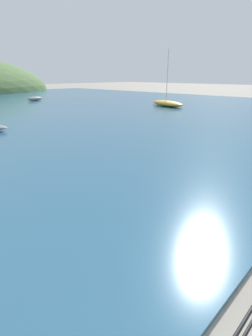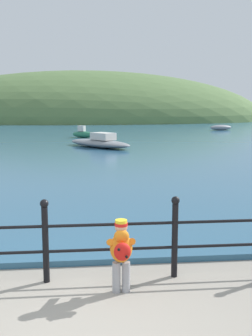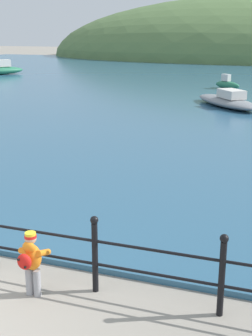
{
  "view_description": "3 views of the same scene",
  "coord_description": "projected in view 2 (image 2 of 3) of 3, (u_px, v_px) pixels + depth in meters",
  "views": [
    {
      "loc": [
        -4.04,
        0.94,
        3.45
      ],
      "look_at": [
        1.43,
        6.2,
        0.75
      ],
      "focal_mm": 28.0,
      "sensor_mm": 36.0,
      "label": 1
    },
    {
      "loc": [
        0.23,
        -3.88,
        2.47
      ],
      "look_at": [
        1.09,
        4.87,
        1.1
      ],
      "focal_mm": 42.0,
      "sensor_mm": 36.0,
      "label": 2
    },
    {
      "loc": [
        3.99,
        -4.21,
        3.76
      ],
      "look_at": [
        0.78,
        4.81,
        0.94
      ],
      "focal_mm": 50.0,
      "sensor_mm": 36.0,
      "label": 3
    }
  ],
  "objects": [
    {
      "name": "iron_railing",
      "position": [
        111.0,
        236.0,
        5.6
      ],
      "size": [
        9.37,
        0.12,
        1.21
      ],
      "color": "black",
      "rests_on": "ground"
    },
    {
      "name": "far_hillside",
      "position": [
        86.0,
        121.0,
        69.33
      ],
      "size": [
        64.04,
        35.22,
        17.27
      ],
      "color": "#567542",
      "rests_on": "ground"
    },
    {
      "name": "boat_red_dinghy",
      "position": [
        83.0,
        134.0,
        30.64
      ],
      "size": [
        1.99,
        1.74,
        0.93
      ],
      "color": "#287551",
      "rests_on": "water"
    },
    {
      "name": "boat_far_left",
      "position": [
        100.0,
        142.0,
        23.37
      ],
      "size": [
        4.36,
        4.9,
        0.88
      ],
      "color": "gray",
      "rests_on": "water"
    },
    {
      "name": "water",
      "position": [
        85.0,
        134.0,
        35.63
      ],
      "size": [
        80.0,
        60.0,
        0.1
      ],
      "primitive_type": "cube",
      "color": "#2D5B7A",
      "rests_on": "ground"
    },
    {
      "name": "boat_green_fishing",
      "position": [
        221.0,
        128.0,
        40.45
      ],
      "size": [
        2.57,
        1.38,
        0.55
      ],
      "color": "gray",
      "rests_on": "water"
    },
    {
      "name": "child_in_coat",
      "position": [
        121.0,
        249.0,
        5.19
      ],
      "size": [
        0.38,
        0.53,
        1.0
      ],
      "color": "#99999E",
      "rests_on": "ground"
    }
  ]
}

